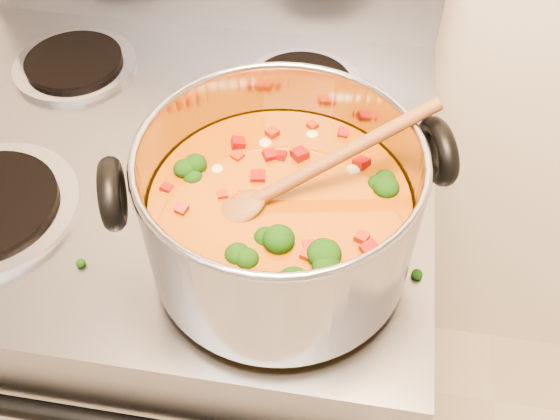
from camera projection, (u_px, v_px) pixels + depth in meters
The scene contains 4 objects.
electric_range at pixel (195, 319), 1.18m from camera, with size 0.73×0.66×1.08m.
stockpot at pixel (280, 211), 0.64m from camera, with size 0.34×0.28×0.17m.
wooden_spoon at pixel (289, 183), 0.61m from camera, with size 0.23×0.14×0.10m.
cooktop_crumbs at pixel (365, 301), 0.67m from camera, with size 0.11×0.34×0.01m.
Camera 1 is at (0.33, 0.59, 1.50)m, focal length 40.00 mm.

